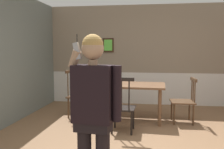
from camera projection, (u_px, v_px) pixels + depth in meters
ground_plane at (140, 148)px, 3.74m from camera, size 6.93×6.93×0.00m
room_back_partition at (145, 57)px, 6.72m from camera, size 5.31×0.17×2.68m
dining_table at (129, 89)px, 5.22m from camera, size 1.55×0.96×0.77m
chair_near_window at (77, 95)px, 5.46m from camera, size 0.49×0.49×1.04m
chair_by_doorway at (123, 107)px, 4.42m from camera, size 0.45×0.45×1.01m
chair_at_table_head at (184, 101)px, 5.02m from camera, size 0.48×0.48×0.92m
person_figure at (94, 107)px, 2.39m from camera, size 0.55×0.26×1.64m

